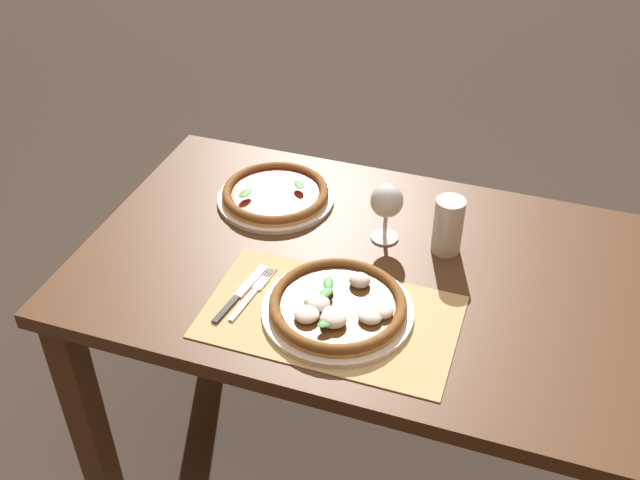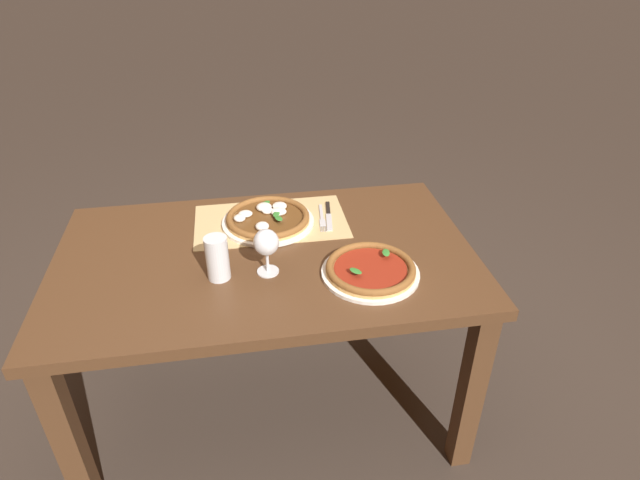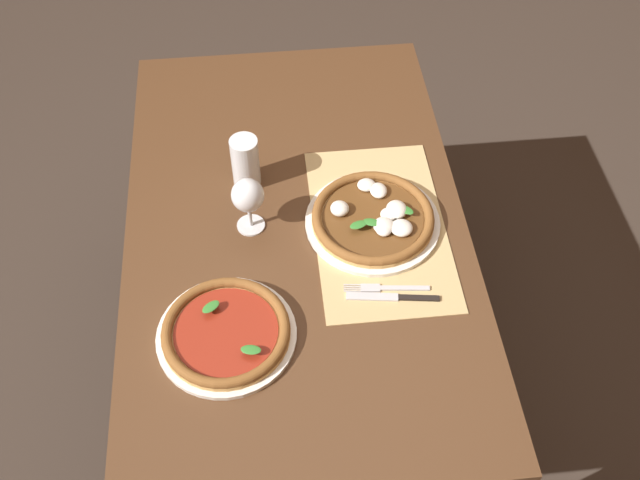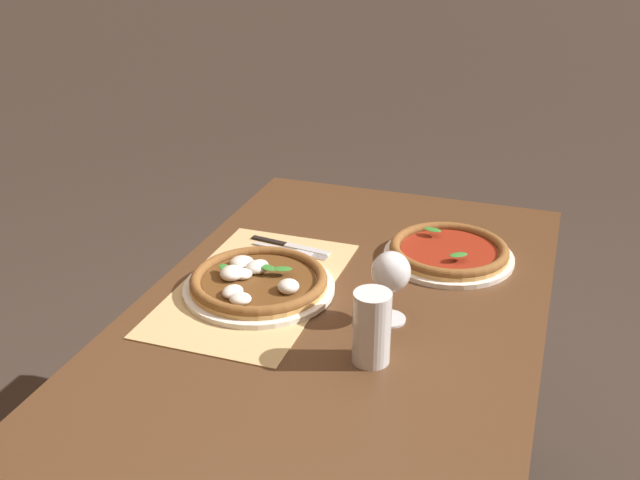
{
  "view_description": "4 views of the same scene",
  "coord_description": "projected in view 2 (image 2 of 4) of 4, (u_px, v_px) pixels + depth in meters",
  "views": [
    {
      "loc": [
        0.33,
        -1.35,
        1.87
      ],
      "look_at": [
        -0.13,
        -0.02,
        0.8
      ],
      "focal_mm": 42.0,
      "sensor_mm": 36.0,
      "label": 1
    },
    {
      "loc": [
        0.07,
        1.51,
        1.74
      ],
      "look_at": [
        -0.18,
        0.04,
        0.79
      ],
      "focal_mm": 30.0,
      "sensor_mm": 36.0,
      "label": 2
    },
    {
      "loc": [
        -1.22,
        0.06,
        2.16
      ],
      "look_at": [
        -0.13,
        -0.05,
        0.82
      ],
      "focal_mm": 42.0,
      "sensor_mm": 36.0,
      "label": 3
    },
    {
      "loc": [
        1.3,
        0.4,
        1.55
      ],
      "look_at": [
        -0.12,
        -0.08,
        0.84
      ],
      "focal_mm": 42.0,
      "sensor_mm": 36.0,
      "label": 4
    }
  ],
  "objects": [
    {
      "name": "knife",
      "position": [
        329.0,
        216.0,
        2.0
      ],
      "size": [
        0.05,
        0.22,
        0.01
      ],
      "color": "black",
      "rests_on": "paper_placemat"
    },
    {
      "name": "ground_plane",
      "position": [
        275.0,
        403.0,
        2.19
      ],
      "size": [
        24.0,
        24.0,
        0.0
      ],
      "primitive_type": "plane",
      "color": "#382D26"
    },
    {
      "name": "fork",
      "position": [
        322.0,
        218.0,
        1.99
      ],
      "size": [
        0.04,
        0.2,
        0.0
      ],
      "color": "#B7B7BC",
      "rests_on": "paper_placemat"
    },
    {
      "name": "pizza_far",
      "position": [
        371.0,
        270.0,
        1.68
      ],
      "size": [
        0.31,
        0.31,
        0.04
      ],
      "color": "silver",
      "rests_on": "dining_table"
    },
    {
      "name": "paper_placemat",
      "position": [
        271.0,
        221.0,
        1.97
      ],
      "size": [
        0.55,
        0.32,
        0.0
      ],
      "primitive_type": "cube",
      "color": "tan",
      "rests_on": "dining_table"
    },
    {
      "name": "dining_table",
      "position": [
        267.0,
        277.0,
        1.85
      ],
      "size": [
        1.4,
        0.85,
        0.74
      ],
      "color": "#4C301C",
      "rests_on": "ground"
    },
    {
      "name": "pizza_near",
      "position": [
        268.0,
        218.0,
        1.95
      ],
      "size": [
        0.34,
        0.34,
        0.05
      ],
      "color": "silver",
      "rests_on": "paper_placemat"
    },
    {
      "name": "wine_glass",
      "position": [
        267.0,
        244.0,
        1.65
      ],
      "size": [
        0.08,
        0.08,
        0.16
      ],
      "color": "silver",
      "rests_on": "dining_table"
    },
    {
      "name": "pint_glass",
      "position": [
        217.0,
        259.0,
        1.64
      ],
      "size": [
        0.07,
        0.07,
        0.15
      ],
      "color": "silver",
      "rests_on": "dining_table"
    }
  ]
}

